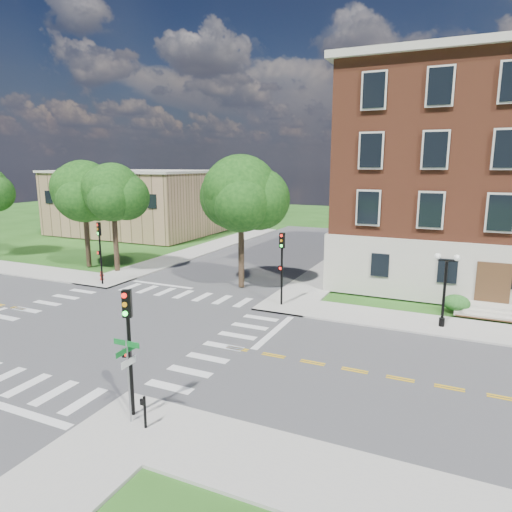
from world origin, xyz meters
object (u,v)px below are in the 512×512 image
at_px(traffic_signal_se, 129,337).
at_px(street_sign_pole, 128,365).
at_px(traffic_signal_nw, 100,245).
at_px(twin_lamp_west, 445,286).
at_px(fire_hydrant, 102,276).
at_px(traffic_signal_ne, 282,259).
at_px(push_button_post, 144,410).

height_order(traffic_signal_se, street_sign_pole, traffic_signal_se).
height_order(traffic_signal_nw, twin_lamp_west, traffic_signal_nw).
distance_m(street_sign_pole, fire_hydrant, 22.00).
height_order(twin_lamp_west, fire_hydrant, twin_lamp_west).
bearing_deg(twin_lamp_west, traffic_signal_se, -123.81).
height_order(traffic_signal_ne, twin_lamp_west, traffic_signal_ne).
height_order(traffic_signal_nw, street_sign_pole, traffic_signal_nw).
relative_size(twin_lamp_west, street_sign_pole, 1.36).
distance_m(traffic_signal_nw, push_button_post, 21.34).
xyz_separation_m(traffic_signal_nw, push_button_post, (15.41, -14.56, -2.39)).
distance_m(traffic_signal_se, fire_hydrant, 21.64).
xyz_separation_m(push_button_post, fire_hydrant, (-16.34, 15.51, -0.33)).
relative_size(traffic_signal_ne, fire_hydrant, 6.40).
xyz_separation_m(traffic_signal_ne, street_sign_pole, (0.15, -15.29, -0.88)).
xyz_separation_m(traffic_signal_ne, push_button_post, (0.88, -15.41, -2.39)).
bearing_deg(traffic_signal_ne, traffic_signal_nw, -176.65).
xyz_separation_m(traffic_signal_se, fire_hydrant, (-15.37, 14.99, -2.72)).
relative_size(traffic_signal_ne, traffic_signal_nw, 1.00).
bearing_deg(push_button_post, fire_hydrant, 136.48).
relative_size(traffic_signal_se, twin_lamp_west, 1.13).
height_order(traffic_signal_se, traffic_signal_nw, same).
xyz_separation_m(traffic_signal_se, traffic_signal_nw, (-14.45, 14.04, 0.00)).
distance_m(traffic_signal_ne, fire_hydrant, 15.70).
distance_m(traffic_signal_nw, street_sign_pole, 20.62).
bearing_deg(traffic_signal_ne, push_button_post, -86.75).
xyz_separation_m(twin_lamp_west, street_sign_pole, (-9.72, -15.27, -0.21)).
distance_m(traffic_signal_se, traffic_signal_ne, 14.89).
height_order(traffic_signal_se, twin_lamp_west, traffic_signal_se).
distance_m(twin_lamp_west, street_sign_pole, 18.10).
relative_size(traffic_signal_nw, street_sign_pole, 1.55).
height_order(street_sign_pole, push_button_post, street_sign_pole).
relative_size(street_sign_pole, fire_hydrant, 4.13).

